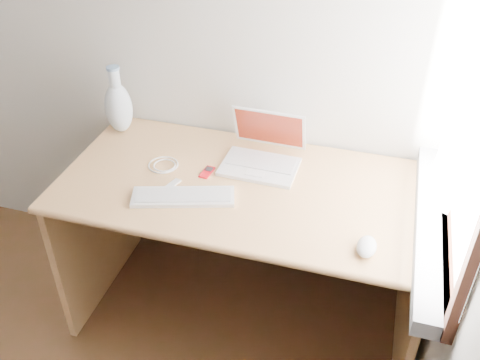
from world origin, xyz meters
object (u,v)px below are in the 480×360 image
(laptop, at_px, (262,153))
(vase, at_px, (118,106))
(external_keyboard, at_px, (183,197))
(desk, at_px, (250,214))

(laptop, distance_m, vase, 0.68)
(external_keyboard, bearing_deg, laptop, 37.64)
(laptop, height_order, external_keyboard, laptop)
(desk, bearing_deg, vase, 166.89)
(desk, xyz_separation_m, laptop, (0.03, 0.08, 0.27))
(laptop, height_order, vase, vase)
(laptop, bearing_deg, external_keyboard, -123.61)
(external_keyboard, relative_size, vase, 1.30)
(desk, xyz_separation_m, vase, (-0.64, 0.15, 0.34))
(desk, height_order, vase, vase)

